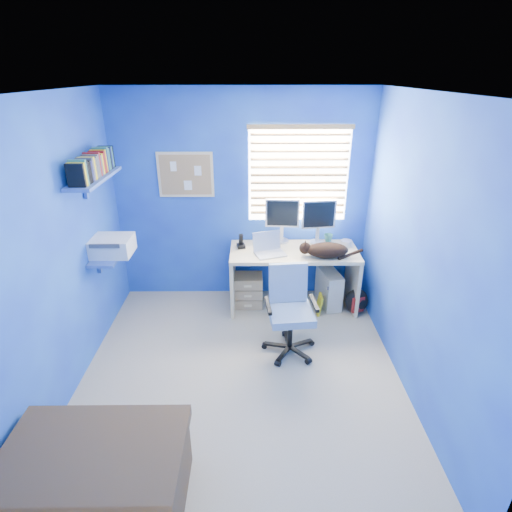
{
  "coord_description": "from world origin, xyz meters",
  "views": [
    {
      "loc": [
        0.12,
        -2.97,
        2.63
      ],
      "look_at": [
        0.15,
        0.65,
        0.95
      ],
      "focal_mm": 28.0,
      "sensor_mm": 36.0,
      "label": 1
    }
  ],
  "objects_px": {
    "office_chair": "(290,321)",
    "tower_pc": "(329,288)",
    "cat": "(327,250)",
    "desk": "(293,278)",
    "laptop": "(270,246)"
  },
  "relations": [
    {
      "from": "office_chair",
      "to": "tower_pc",
      "type": "bearing_deg",
      "value": 57.2
    },
    {
      "from": "cat",
      "to": "tower_pc",
      "type": "relative_size",
      "value": 1.04
    },
    {
      "from": "desk",
      "to": "tower_pc",
      "type": "xyz_separation_m",
      "value": [
        0.45,
        0.01,
        -0.14
      ]
    },
    {
      "from": "desk",
      "to": "office_chair",
      "type": "xyz_separation_m",
      "value": [
        -0.11,
        -0.85,
        -0.03
      ]
    },
    {
      "from": "desk",
      "to": "laptop",
      "type": "height_order",
      "value": "laptop"
    },
    {
      "from": "laptop",
      "to": "cat",
      "type": "bearing_deg",
      "value": -24.94
    },
    {
      "from": "tower_pc",
      "to": "office_chair",
      "type": "relative_size",
      "value": 0.5
    },
    {
      "from": "cat",
      "to": "laptop",
      "type": "bearing_deg",
      "value": 179.49
    },
    {
      "from": "desk",
      "to": "office_chair",
      "type": "bearing_deg",
      "value": -97.48
    },
    {
      "from": "tower_pc",
      "to": "office_chair",
      "type": "xyz_separation_m",
      "value": [
        -0.56,
        -0.87,
        0.11
      ]
    },
    {
      "from": "laptop",
      "to": "cat",
      "type": "xyz_separation_m",
      "value": [
        0.63,
        -0.07,
        -0.03
      ]
    },
    {
      "from": "cat",
      "to": "office_chair",
      "type": "bearing_deg",
      "value": -118.53
    },
    {
      "from": "desk",
      "to": "laptop",
      "type": "relative_size",
      "value": 4.5
    },
    {
      "from": "laptop",
      "to": "cat",
      "type": "relative_size",
      "value": 0.71
    },
    {
      "from": "office_chair",
      "to": "laptop",
      "type": "bearing_deg",
      "value": 103.08
    }
  ]
}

